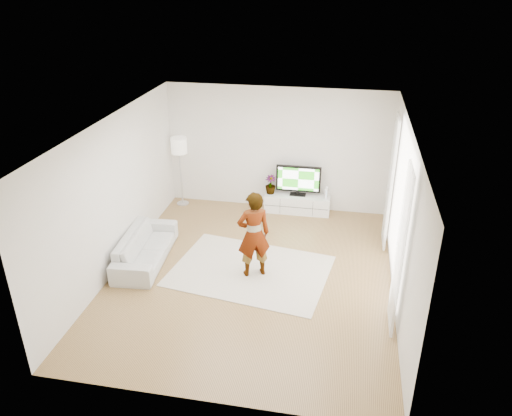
% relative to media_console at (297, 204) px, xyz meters
% --- Properties ---
extents(floor, '(6.00, 6.00, 0.00)m').
position_rel_media_console_xyz_m(floor, '(-0.52, -2.76, -0.21)').
color(floor, '#AA844C').
rests_on(floor, ground).
extents(ceiling, '(6.00, 6.00, 0.00)m').
position_rel_media_console_xyz_m(ceiling, '(-0.52, -2.76, 2.59)').
color(ceiling, white).
rests_on(ceiling, wall_back).
extents(wall_left, '(0.02, 6.00, 2.80)m').
position_rel_media_console_xyz_m(wall_left, '(-3.02, -2.76, 1.19)').
color(wall_left, silver).
rests_on(wall_left, floor).
extents(wall_right, '(0.02, 6.00, 2.80)m').
position_rel_media_console_xyz_m(wall_right, '(1.98, -2.76, 1.19)').
color(wall_right, silver).
rests_on(wall_right, floor).
extents(wall_back, '(5.00, 0.02, 2.80)m').
position_rel_media_console_xyz_m(wall_back, '(-0.52, 0.24, 1.19)').
color(wall_back, silver).
rests_on(wall_back, floor).
extents(wall_front, '(5.00, 0.02, 2.80)m').
position_rel_media_console_xyz_m(wall_front, '(-0.52, -5.76, 1.19)').
color(wall_front, silver).
rests_on(wall_front, floor).
extents(window, '(0.01, 2.60, 2.50)m').
position_rel_media_console_xyz_m(window, '(1.96, -2.46, 1.24)').
color(window, white).
rests_on(window, wall_right).
extents(curtain_near, '(0.04, 0.70, 2.60)m').
position_rel_media_console_xyz_m(curtain_near, '(1.88, -3.76, 1.14)').
color(curtain_near, white).
rests_on(curtain_near, floor).
extents(curtain_far, '(0.04, 0.70, 2.60)m').
position_rel_media_console_xyz_m(curtain_far, '(1.88, -1.16, 1.14)').
color(curtain_far, white).
rests_on(curtain_far, floor).
extents(media_console, '(1.47, 0.42, 0.41)m').
position_rel_media_console_xyz_m(media_console, '(0.00, 0.00, 0.00)').
color(media_console, white).
rests_on(media_console, floor).
extents(television, '(1.00, 0.20, 0.70)m').
position_rel_media_console_xyz_m(television, '(0.00, 0.03, 0.59)').
color(television, black).
rests_on(television, media_console).
extents(game_console, '(0.06, 0.18, 0.23)m').
position_rel_media_console_xyz_m(game_console, '(0.65, -0.00, 0.32)').
color(game_console, white).
rests_on(game_console, media_console).
extents(potted_plant, '(0.26, 0.26, 0.43)m').
position_rel_media_console_xyz_m(potted_plant, '(-0.63, 0.00, 0.42)').
color(potted_plant, '#3F7238').
rests_on(potted_plant, media_console).
extents(rug, '(3.07, 2.41, 0.01)m').
position_rel_media_console_xyz_m(rug, '(-0.57, -2.64, -0.20)').
color(rug, beige).
rests_on(rug, floor).
extents(player, '(0.70, 0.60, 1.63)m').
position_rel_media_console_xyz_m(player, '(-0.49, -2.73, 0.62)').
color(player, '#334772').
rests_on(player, rug).
extents(sofa, '(0.90, 1.99, 0.57)m').
position_rel_media_console_xyz_m(sofa, '(-2.60, -2.63, 0.08)').
color(sofa, silver).
rests_on(sofa, floor).
extents(floor_lamp, '(0.36, 0.36, 1.63)m').
position_rel_media_console_xyz_m(floor_lamp, '(-2.72, -0.06, 1.17)').
color(floor_lamp, silver).
rests_on(floor_lamp, floor).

